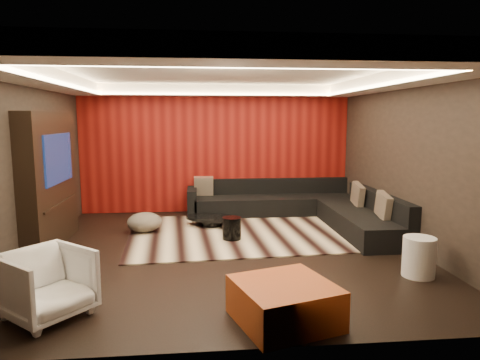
{
  "coord_description": "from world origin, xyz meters",
  "views": [
    {
      "loc": [
        -0.42,
        -6.62,
        2.09
      ],
      "look_at": [
        0.3,
        0.6,
        1.05
      ],
      "focal_mm": 32.0,
      "sensor_mm": 36.0,
      "label": 1
    }
  ],
  "objects": [
    {
      "name": "floor",
      "position": [
        0.0,
        0.0,
        -0.01
      ],
      "size": [
        6.0,
        6.0,
        0.02
      ],
      "primitive_type": "cube",
      "color": "black",
      "rests_on": "ground"
    },
    {
      "name": "ceiling",
      "position": [
        0.0,
        0.0,
        2.81
      ],
      "size": [
        6.0,
        6.0,
        0.02
      ],
      "primitive_type": "cube",
      "color": "silver",
      "rests_on": "ground"
    },
    {
      "name": "wall_back",
      "position": [
        0.0,
        3.01,
        1.4
      ],
      "size": [
        6.0,
        0.02,
        2.8
      ],
      "primitive_type": "cube",
      "color": "black",
      "rests_on": "ground"
    },
    {
      "name": "wall_left",
      "position": [
        -3.01,
        0.0,
        1.4
      ],
      "size": [
        0.02,
        6.0,
        2.8
      ],
      "primitive_type": "cube",
      "color": "black",
      "rests_on": "ground"
    },
    {
      "name": "wall_right",
      "position": [
        3.01,
        0.0,
        1.4
      ],
      "size": [
        0.02,
        6.0,
        2.8
      ],
      "primitive_type": "cube",
      "color": "black",
      "rests_on": "ground"
    },
    {
      "name": "red_feature_wall",
      "position": [
        0.0,
        2.97,
        1.4
      ],
      "size": [
        5.98,
        0.05,
        2.78
      ],
      "primitive_type": "cube",
      "color": "#6B0C0A",
      "rests_on": "ground"
    },
    {
      "name": "soffit_back",
      "position": [
        0.0,
        2.7,
        2.69
      ],
      "size": [
        6.0,
        0.6,
        0.22
      ],
      "primitive_type": "cube",
      "color": "silver",
      "rests_on": "ground"
    },
    {
      "name": "soffit_front",
      "position": [
        0.0,
        -2.7,
        2.69
      ],
      "size": [
        6.0,
        0.6,
        0.22
      ],
      "primitive_type": "cube",
      "color": "silver",
      "rests_on": "ground"
    },
    {
      "name": "soffit_left",
      "position": [
        -2.7,
        0.0,
        2.69
      ],
      "size": [
        0.6,
        4.8,
        0.22
      ],
      "primitive_type": "cube",
      "color": "silver",
      "rests_on": "ground"
    },
    {
      "name": "soffit_right",
      "position": [
        2.7,
        0.0,
        2.69
      ],
      "size": [
        0.6,
        4.8,
        0.22
      ],
      "primitive_type": "cube",
      "color": "silver",
      "rests_on": "ground"
    },
    {
      "name": "cove_back",
      "position": [
        0.0,
        2.36,
        2.6
      ],
      "size": [
        4.8,
        0.08,
        0.04
      ],
      "primitive_type": "cube",
      "color": "#FFD899",
      "rests_on": "ground"
    },
    {
      "name": "cove_front",
      "position": [
        0.0,
        -2.36,
        2.6
      ],
      "size": [
        4.8,
        0.08,
        0.04
      ],
      "primitive_type": "cube",
      "color": "#FFD899",
      "rests_on": "ground"
    },
    {
      "name": "cove_left",
      "position": [
        -2.36,
        0.0,
        2.6
      ],
      "size": [
        0.08,
        4.8,
        0.04
      ],
      "primitive_type": "cube",
      "color": "#FFD899",
      "rests_on": "ground"
    },
    {
      "name": "cove_right",
      "position": [
        2.36,
        0.0,
        2.6
      ],
      "size": [
        0.08,
        4.8,
        0.04
      ],
      "primitive_type": "cube",
      "color": "#FFD899",
      "rests_on": "ground"
    },
    {
      "name": "tv_surround",
      "position": [
        -2.85,
        0.6,
        1.1
      ],
      "size": [
        0.3,
        2.0,
        2.2
      ],
      "primitive_type": "cube",
      "color": "black",
      "rests_on": "ground"
    },
    {
      "name": "tv_screen",
      "position": [
        -2.69,
        0.6,
        1.45
      ],
      "size": [
        0.04,
        1.3,
        0.8
      ],
      "primitive_type": "cube",
      "color": "black",
      "rests_on": "ground"
    },
    {
      "name": "tv_shelf",
      "position": [
        -2.69,
        0.6,
        0.7
      ],
      "size": [
        0.04,
        1.6,
        0.04
      ],
      "primitive_type": "cube",
      "color": "black",
      "rests_on": "ground"
    },
    {
      "name": "rug",
      "position": [
        0.33,
        1.02,
        0.01
      ],
      "size": [
        4.18,
        3.24,
        0.02
      ],
      "primitive_type": "cube",
      "rotation": [
        0.0,
        0.0,
        0.06
      ],
      "color": "beige",
      "rests_on": "floor"
    },
    {
      "name": "coffee_table",
      "position": [
        -0.16,
        1.56,
        0.11
      ],
      "size": [
        1.39,
        1.39,
        0.18
      ],
      "primitive_type": "cylinder",
      "rotation": [
        0.0,
        0.0,
        -0.4
      ],
      "color": "black",
      "rests_on": "rug"
    },
    {
      "name": "drum_stool",
      "position": [
        0.15,
        0.57,
        0.21
      ],
      "size": [
        0.39,
        0.39,
        0.38
      ],
      "primitive_type": "cylinder",
      "rotation": [
        0.0,
        0.0,
        0.22
      ],
      "color": "black",
      "rests_on": "rug"
    },
    {
      "name": "striped_pouf",
      "position": [
        -1.42,
        1.24,
        0.2
      ],
      "size": [
        0.69,
        0.69,
        0.35
      ],
      "primitive_type": "ellipsoid",
      "rotation": [
        0.0,
        0.0,
        -0.08
      ],
      "color": "#BEAC93",
      "rests_on": "rug"
    },
    {
      "name": "white_side_table",
      "position": [
        2.5,
        -1.39,
        0.27
      ],
      "size": [
        0.44,
        0.44,
        0.53
      ],
      "primitive_type": "cylinder",
      "rotation": [
        0.0,
        0.0,
        0.03
      ],
      "color": "white",
      "rests_on": "floor"
    },
    {
      "name": "orange_ottoman",
      "position": [
        0.45,
        -2.5,
        0.21
      ],
      "size": [
        1.17,
        1.17,
        0.42
      ],
      "primitive_type": "cube",
      "rotation": [
        0.0,
        0.0,
        0.3
      ],
      "color": "#AB3816",
      "rests_on": "floor"
    },
    {
      "name": "armchair",
      "position": [
        -2.02,
        -2.15,
        0.36
      ],
      "size": [
        1.11,
        1.11,
        0.73
      ],
      "primitive_type": "imported",
      "rotation": [
        0.0,
        0.0,
        0.86
      ],
      "color": "white",
      "rests_on": "floor"
    },
    {
      "name": "sectional_sofa",
      "position": [
        1.73,
        1.86,
        0.26
      ],
      "size": [
        3.65,
        3.5,
        0.75
      ],
      "color": "black",
      "rests_on": "floor"
    },
    {
      "name": "throw_pillows",
      "position": [
        1.71,
        1.45,
        0.62
      ],
      "size": [
        3.29,
        2.83,
        0.5
      ],
      "color": "#CBB295",
      "rests_on": "sectional_sofa"
    }
  ]
}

